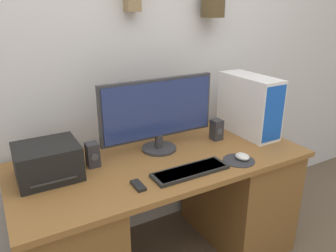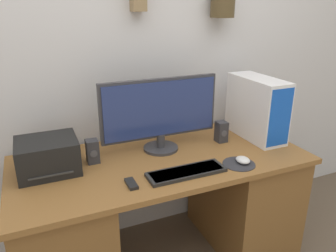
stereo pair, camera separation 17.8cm
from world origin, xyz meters
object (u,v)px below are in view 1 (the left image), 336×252
(printer, at_px, (48,162))
(speaker_left, at_px, (93,155))
(remote_control, at_px, (138,186))
(monitor, at_px, (158,112))
(mouse, at_px, (242,156))
(speaker_right, at_px, (217,130))
(keyboard, at_px, (190,171))
(computer_tower, at_px, (249,105))

(printer, relative_size, speaker_left, 2.30)
(printer, relative_size, remote_control, 2.94)
(monitor, xyz_separation_m, speaker_left, (-0.40, -0.02, -0.17))
(speaker_left, bearing_deg, printer, -177.43)
(mouse, bearing_deg, speaker_right, 80.15)
(monitor, distance_m, speaker_right, 0.43)
(mouse, distance_m, remote_control, 0.62)
(keyboard, xyz_separation_m, speaker_right, (0.38, 0.29, 0.05))
(computer_tower, relative_size, printer, 1.45)
(computer_tower, distance_m, speaker_left, 1.04)
(remote_control, bearing_deg, mouse, -1.88)
(monitor, height_order, remote_control, monitor)
(remote_control, bearing_deg, printer, 138.57)
(computer_tower, height_order, speaker_left, computer_tower)
(remote_control, bearing_deg, keyboard, -0.74)
(computer_tower, relative_size, speaker_left, 3.34)
(speaker_right, bearing_deg, keyboard, -143.03)
(speaker_left, distance_m, speaker_right, 0.79)
(keyboard, relative_size, computer_tower, 0.94)
(speaker_left, relative_size, speaker_right, 1.00)
(speaker_left, bearing_deg, computer_tower, -2.29)
(printer, bearing_deg, keyboard, -25.84)
(monitor, xyz_separation_m, remote_control, (-0.28, -0.33, -0.22))
(printer, height_order, speaker_right, printer)
(keyboard, relative_size, mouse, 4.74)
(keyboard, distance_m, printer, 0.71)
(keyboard, xyz_separation_m, remote_control, (-0.29, 0.00, -0.00))
(mouse, bearing_deg, monitor, 134.01)
(monitor, relative_size, keyboard, 1.71)
(computer_tower, distance_m, speaker_right, 0.28)
(speaker_right, height_order, remote_control, speaker_right)
(keyboard, height_order, remote_control, keyboard)
(printer, distance_m, speaker_right, 1.02)
(speaker_right, distance_m, remote_control, 0.73)
(remote_control, bearing_deg, speaker_right, 22.94)
(mouse, distance_m, computer_tower, 0.45)
(keyboard, height_order, speaker_right, speaker_right)
(computer_tower, xyz_separation_m, remote_control, (-0.92, -0.27, -0.18))
(printer, distance_m, speaker_left, 0.23)
(keyboard, height_order, speaker_left, speaker_left)
(mouse, height_order, remote_control, mouse)
(monitor, distance_m, remote_control, 0.49)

